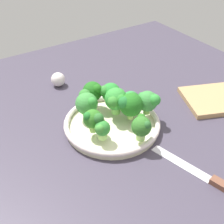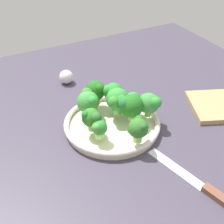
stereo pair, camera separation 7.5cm
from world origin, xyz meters
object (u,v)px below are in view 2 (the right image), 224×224
Objects in this scene: garlic_bulb at (66,77)px; bowl at (112,124)px; broccoli_floret_0 at (96,91)px; knife at (204,187)px; broccoli_floret_7 at (113,93)px; broccoli_floret_5 at (138,128)px; broccoli_floret_1 at (117,100)px; broccoli_floret_8 at (91,118)px; broccoli_floret_4 at (131,105)px; broccoli_floret_9 at (88,101)px; broccoli_floret_6 at (150,103)px; broccoli_floret_2 at (132,101)px; broccoli_floret_3 at (99,128)px.

bowl is at bearing 94.62° from garlic_bulb.
broccoli_floret_0 reaches higher than knife.
broccoli_floret_0 and broccoli_floret_7 have the same top height.
broccoli_floret_5 is at bearing -70.81° from knife.
broccoli_floret_1 is at bearing 100.38° from garlic_bulb.
broccoli_floret_0 reaches higher than broccoli_floret_8.
bowl is at bearing -168.73° from broccoli_floret_8.
broccoli_floret_0 is 0.29× the size of knife.
broccoli_floret_4 reaches higher than broccoli_floret_9.
broccoli_floret_5 is at bearing 133.09° from broccoli_floret_8.
broccoli_floret_0 is 1.55× the size of garlic_bulb.
broccoli_floret_2 is at bearing -50.39° from broccoli_floret_6.
broccoli_floret_3 is at bearing 37.84° from bowl.
broccoli_floret_6 reaches higher than bowl.
broccoli_floret_2 is 0.90× the size of broccoli_floret_5.
broccoli_floret_5 is 0.92× the size of broccoli_floret_7.
broccoli_floret_7 is at bearing 104.30° from garlic_bulb.
broccoli_floret_2 is 0.92× the size of broccoli_floret_8.
broccoli_floret_8 is 0.26× the size of knife.
broccoli_floret_5 is at bearing 110.08° from broccoli_floret_9.
broccoli_floret_4 is 9.55cm from broccoli_floret_5.
broccoli_floret_8 is (11.89, -0.47, -0.58)cm from broccoli_floret_4.
broccoli_floret_0 is 1.12× the size of broccoli_floret_8.
broccoli_floret_8 is (6.91, 1.38, 5.64)cm from bowl.
broccoli_floret_6 is 36.12cm from garlic_bulb.
broccoli_floret_1 reaches higher than broccoli_floret_5.
broccoli_floret_1 reaches higher than broccoli_floret_3.
broccoli_floret_3 is 1.08× the size of garlic_bulb.
broccoli_floret_8 is at bearing -46.91° from broccoli_floret_5.
broccoli_floret_8 reaches higher than garlic_bulb.
broccoli_floret_3 is 12.01cm from broccoli_floret_4.
knife is (-1.35, 31.21, -5.95)cm from broccoli_floret_2.
broccoli_floret_8 is (10.55, 7.93, -0.41)cm from broccoli_floret_7.
broccoli_floret_5 is at bearing 43.01° from broccoli_floret_6.
broccoli_floret_3 is at bearing 7.35° from broccoli_floret_6.
knife is (-15.10, 24.95, -5.34)cm from broccoli_floret_3.
broccoli_floret_3 is 10.35cm from broccoli_floret_5.
broccoli_floret_7 is (7.00, -9.37, 0.24)cm from broccoli_floret_6.
broccoli_floret_6 reaches higher than broccoli_floret_3.
broccoli_floret_2 reaches higher than bowl.
broccoli_floret_7 is at bearing -95.40° from broccoli_floret_5.
broccoli_floret_0 is 41.51cm from knife.
broccoli_floret_5 is at bearing 84.60° from broccoli_floret_7.
bowl is 31.20cm from knife.
broccoli_floret_4 reaches higher than garlic_bulb.
broccoli_floret_5 is (-8.46, 5.86, 1.11)cm from broccoli_floret_3.
broccoli_floret_0 is at bearing -49.90° from broccoli_floret_6.
broccoli_floret_0 is 11.55cm from broccoli_floret_2.
broccoli_floret_5 is (2.99, 9.05, -0.64)cm from broccoli_floret_4.
broccoli_floret_2 is at bearing -155.51° from broccoli_floret_3.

